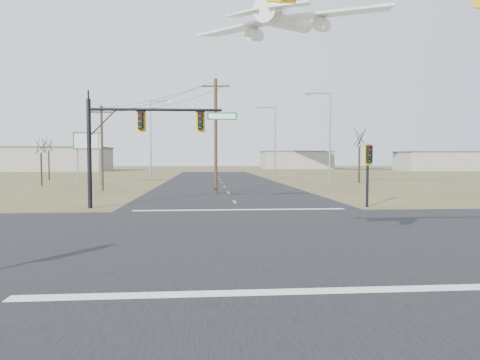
# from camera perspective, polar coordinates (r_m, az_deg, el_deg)

# --- Properties ---
(ground) EXTENTS (320.00, 320.00, 0.00)m
(ground) POSITION_cam_1_polar(r_m,az_deg,el_deg) (16.85, 2.01, -7.08)
(ground) COLOR brown
(ground) RESTS_ON ground
(road_ew) EXTENTS (160.00, 14.00, 0.02)m
(road_ew) POSITION_cam_1_polar(r_m,az_deg,el_deg) (16.85, 2.01, -7.05)
(road_ew) COLOR black
(road_ew) RESTS_ON ground
(road_ns) EXTENTS (14.00, 160.00, 0.02)m
(road_ns) POSITION_cam_1_polar(r_m,az_deg,el_deg) (16.85, 2.01, -7.04)
(road_ns) COLOR black
(road_ns) RESTS_ON ground
(stop_bar_near) EXTENTS (12.00, 0.40, 0.01)m
(stop_bar_near) POSITION_cam_1_polar(r_m,az_deg,el_deg) (9.63, 7.28, -14.53)
(stop_bar_near) COLOR silver
(stop_bar_near) RESTS_ON road_ns
(stop_bar_far) EXTENTS (12.00, 0.40, 0.01)m
(stop_bar_far) POSITION_cam_1_polar(r_m,az_deg,el_deg) (24.24, -0.02, -3.98)
(stop_bar_far) COLOR silver
(stop_bar_far) RESTS_ON road_ns
(mast_arm_far) EXTENTS (8.83, 0.43, 6.41)m
(mast_arm_far) POSITION_cam_1_polar(r_m,az_deg,el_deg) (26.05, -12.71, 6.62)
(mast_arm_far) COLOR black
(mast_arm_far) RESTS_ON ground
(pedestal_signal_ne) EXTENTS (0.67, 0.58, 3.89)m
(pedestal_signal_ne) POSITION_cam_1_polar(r_m,az_deg,el_deg) (26.69, 16.78, 2.67)
(pedestal_signal_ne) COLOR black
(pedestal_signal_ne) RESTS_ON ground
(utility_pole_near) EXTENTS (2.30, 0.36, 9.42)m
(utility_pole_near) POSITION_cam_1_polar(r_m,az_deg,el_deg) (35.20, -3.26, 6.07)
(utility_pole_near) COLOR #46311E
(utility_pole_near) RESTS_ON ground
(utility_pole_far) EXTENTS (1.89, 0.22, 7.73)m
(utility_pole_far) POSITION_cam_1_polar(r_m,az_deg,el_deg) (40.79, -17.94, 4.34)
(utility_pole_far) COLOR #46311E
(utility_pole_far) RESTS_ON ground
(highway_sign) EXTENTS (3.05, 1.07, 5.98)m
(highway_sign) POSITION_cam_1_polar(r_m,az_deg,el_deg) (52.45, -19.62, 4.11)
(highway_sign) COLOR gray
(highway_sign) RESTS_ON ground
(streetlight_a) EXTENTS (2.84, 0.28, 10.20)m
(streetlight_a) POSITION_cam_1_polar(r_m,az_deg,el_deg) (47.56, 11.64, 6.17)
(streetlight_a) COLOR gray
(streetlight_a) RESTS_ON ground
(streetlight_b) EXTENTS (3.02, 0.29, 10.87)m
(streetlight_b) POSITION_cam_1_polar(r_m,az_deg,el_deg) (64.92, 4.51, 5.64)
(streetlight_b) COLOR gray
(streetlight_b) RESTS_ON ground
(streetlight_c) EXTENTS (3.00, 0.40, 10.72)m
(streetlight_c) POSITION_cam_1_polar(r_m,az_deg,el_deg) (57.80, -11.61, 5.86)
(streetlight_c) COLOR gray
(streetlight_c) RESTS_ON ground
(bare_tree_a) EXTENTS (2.44, 2.44, 5.53)m
(bare_tree_a) POSITION_cam_1_polar(r_m,az_deg,el_deg) (50.97, -25.02, 4.22)
(bare_tree_a) COLOR black
(bare_tree_a) RESTS_ON ground
(bare_tree_b) EXTENTS (2.98, 2.98, 6.09)m
(bare_tree_b) POSITION_cam_1_polar(r_m,az_deg,el_deg) (63.01, -24.18, 4.36)
(bare_tree_b) COLOR black
(bare_tree_b) RESTS_ON ground
(bare_tree_c) EXTENTS (3.81, 3.81, 7.06)m
(bare_tree_c) POSITION_cam_1_polar(r_m,az_deg,el_deg) (53.71, 15.66, 5.53)
(bare_tree_c) COLOR black
(bare_tree_c) RESTS_ON ground
(warehouse_left) EXTENTS (28.00, 14.00, 5.50)m
(warehouse_left) POSITION_cam_1_polar(r_m,az_deg,el_deg) (113.11, -24.25, 2.49)
(warehouse_left) COLOR gray
(warehouse_left) RESTS_ON ground
(warehouse_mid) EXTENTS (20.00, 12.00, 5.00)m
(warehouse_mid) POSITION_cam_1_polar(r_m,az_deg,el_deg) (129.32, 7.47, 2.62)
(warehouse_mid) COLOR gray
(warehouse_mid) RESTS_ON ground
(warehouse_right) EXTENTS (18.00, 10.00, 4.50)m
(warehouse_right) POSITION_cam_1_polar(r_m,az_deg,el_deg) (116.36, 24.75, 2.24)
(warehouse_right) COLOR gray
(warehouse_right) RESTS_ON ground
(jet_airliner) EXTENTS (31.82, 32.23, 14.71)m
(jet_airliner) POSITION_cam_1_polar(r_m,az_deg,el_deg) (79.77, 6.30, 20.67)
(jet_airliner) COLOR white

